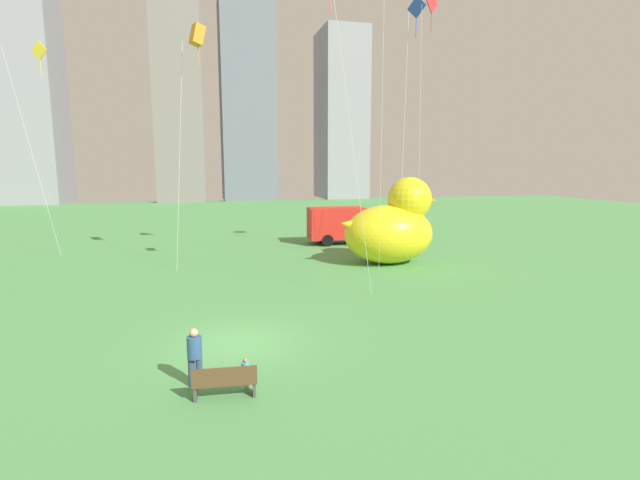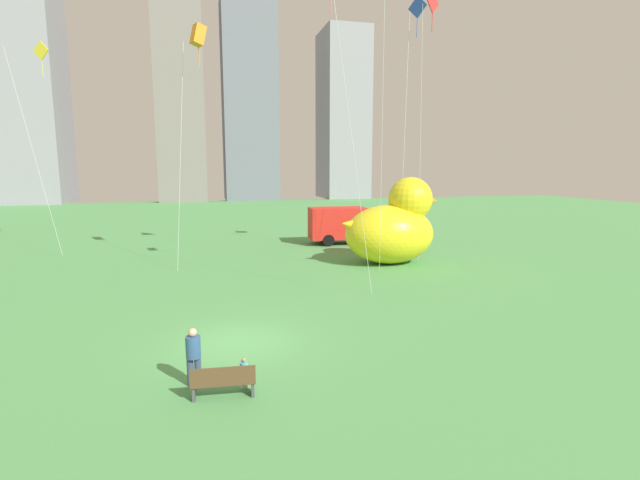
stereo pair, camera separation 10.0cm
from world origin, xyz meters
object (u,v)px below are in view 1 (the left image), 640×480
Objects in this scene: box_truck at (345,225)px; kite_red at (429,19)px; person_adult at (195,354)px; kite_orange at (197,37)px; person_child at (245,372)px; kite_blue at (417,22)px; giant_inflatable_duck at (392,227)px; kite_yellow at (38,61)px; park_bench at (225,381)px.

kite_red reaches higher than box_truck.
person_adult is 0.10× the size of kite_red.
kite_orange is (-10.78, -6.25, 11.82)m from box_truck.
kite_blue is at bearing 51.21° from person_child.
kite_blue is (13.10, 14.13, 13.49)m from person_adult.
kite_orange reaches higher than person_adult.
kite_red reaches higher than kite_blue.
person_adult is 23.52m from kite_blue.
kite_orange is at bearing 88.12° from person_adult.
person_adult is 18.65m from giant_inflatable_duck.
kite_orange reaches higher than box_truck.
person_child is at bearing -21.38° from person_adult.
person_child is 0.06× the size of kite_yellow.
person_adult is 25.00m from box_truck.
giant_inflatable_duck is (11.16, 15.24, 1.82)m from park_bench.
kite_blue reaches higher than kite_yellow.
kite_yellow reaches higher than kite_orange.
kite_red reaches higher than kite_orange.
park_bench is 0.11× the size of kite_blue.
kite_red is at bearing 49.42° from park_bench.
giant_inflatable_duck is (11.90, 14.29, 1.38)m from person_adult.
kite_red is at bearing 49.87° from person_child.
giant_inflatable_duck is at bearing -85.73° from box_truck.
kite_red reaches higher than park_bench.
kite_blue is at bearing 47.17° from person_adult.
kite_blue is 24.84m from kite_yellow.
kite_yellow is at bearing 143.15° from kite_orange.
person_adult reaches higher than park_bench.
box_truck is (9.98, 22.80, 0.96)m from person_child.
kite_blue is 0.97× the size of kite_red.
park_bench is 0.26× the size of giant_inflatable_duck.
person_child is at bearing -130.13° from kite_red.
kite_red reaches higher than kite_yellow.
kite_blue is at bearing 50.70° from park_bench.
box_truck is 17.17m from kite_orange.
person_child is 0.14× the size of box_truck.
person_adult is 20.25m from kite_orange.
box_truck is 0.43× the size of kite_yellow.
giant_inflatable_duck is 15.90m from kite_orange.
park_bench is 1.95× the size of person_child.
box_truck is at bearing -3.98° from kite_yellow.
kite_blue is (11.77, 14.65, 13.92)m from person_child.
kite_orange is at bearing 90.75° from park_bench.
person_adult is at bearing -67.66° from kite_yellow.
box_truck is (-0.60, 8.00, -0.85)m from giant_inflatable_duck.
kite_yellow is at bearing 113.04° from park_bench.
kite_orange reaches higher than person_child.
giant_inflatable_duck is 1.06× the size of box_truck.
kite_orange is (-11.38, 1.75, 10.97)m from giant_inflatable_duck.
box_truck is at bearing 102.39° from kite_blue.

